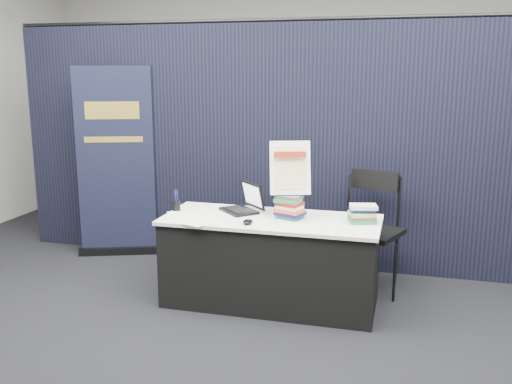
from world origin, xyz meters
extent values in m
plane|color=black|center=(0.00, 0.00, 0.00)|extent=(8.00, 8.00, 0.00)
cube|color=#AAA9A0|center=(0.00, 4.00, 1.75)|extent=(8.00, 0.02, 3.50)
cube|color=black|center=(0.00, 1.60, 1.20)|extent=(6.00, 0.08, 2.40)
cube|color=black|center=(0.00, 0.55, 0.36)|extent=(1.76, 0.71, 0.72)
cube|color=silver|center=(0.00, 0.55, 0.73)|extent=(1.80, 0.75, 0.03)
cube|color=black|center=(-0.32, 0.68, 0.76)|extent=(0.39, 0.39, 0.02)
cube|color=black|center=(-0.32, 0.79, 0.88)|extent=(0.27, 0.27, 0.23)
cube|color=white|center=(-0.32, 0.79, 0.88)|extent=(0.23, 0.22, 0.18)
ellipsoid|color=black|center=(-0.14, 0.32, 0.77)|extent=(0.08, 0.12, 0.04)
cube|color=silver|center=(-0.76, 0.50, 0.75)|extent=(0.33, 0.30, 0.00)
cube|color=silver|center=(-0.59, 0.26, 0.75)|extent=(0.34, 0.29, 0.00)
cube|color=white|center=(-0.49, 0.31, 0.75)|extent=(0.33, 0.28, 0.00)
cylinder|color=black|center=(-0.86, 0.58, 0.80)|extent=(0.08, 0.08, 0.09)
cube|color=#175A56|center=(0.14, 0.58, 0.76)|extent=(0.24, 0.21, 0.03)
cube|color=navy|center=(0.14, 0.58, 0.79)|extent=(0.24, 0.21, 0.03)
cube|color=#DA551E|center=(0.14, 0.58, 0.82)|extent=(0.24, 0.21, 0.03)
cube|color=#FDFED0|center=(0.14, 0.58, 0.85)|extent=(0.24, 0.21, 0.03)
cube|color=maroon|center=(0.14, 0.58, 0.88)|extent=(0.24, 0.21, 0.03)
cube|color=#228136|center=(0.14, 0.58, 0.91)|extent=(0.24, 0.21, 0.03)
cube|color=#4C4C51|center=(0.14, 0.58, 0.93)|extent=(0.24, 0.21, 0.03)
cube|color=#228136|center=(0.74, 0.61, 0.76)|extent=(0.24, 0.21, 0.03)
cube|color=#4C4C51|center=(0.74, 0.61, 0.79)|extent=(0.24, 0.21, 0.03)
cube|color=#C8B450|center=(0.74, 0.61, 0.82)|extent=(0.24, 0.21, 0.03)
cube|color=navy|center=(0.74, 0.61, 0.85)|extent=(0.24, 0.21, 0.03)
cube|color=beige|center=(0.74, 0.61, 0.88)|extent=(0.24, 0.21, 0.03)
cube|color=black|center=(0.14, 0.57, 0.96)|extent=(0.22, 0.08, 0.01)
cylinder|color=black|center=(0.06, 0.65, 1.09)|extent=(0.04, 0.11, 0.32)
cylinder|color=black|center=(0.23, 0.65, 1.09)|extent=(0.04, 0.11, 0.32)
cube|color=white|center=(0.14, 0.61, 1.17)|extent=(0.36, 0.22, 0.43)
cube|color=beige|center=(0.14, 0.60, 1.17)|extent=(0.28, 0.17, 0.34)
cube|color=maroon|center=(0.14, 0.60, 1.28)|extent=(0.26, 0.10, 0.05)
cube|color=black|center=(-1.89, 1.39, 0.04)|extent=(0.83, 0.39, 0.08)
cube|color=black|center=(-1.89, 1.41, 1.00)|extent=(0.76, 0.31, 2.00)
cube|color=gold|center=(-1.89, 1.39, 1.55)|extent=(0.52, 0.20, 0.18)
cube|color=gold|center=(-1.89, 1.39, 1.25)|extent=(0.56, 0.21, 0.06)
cylinder|color=black|center=(0.56, 0.85, 0.26)|extent=(0.02, 0.02, 0.51)
cylinder|color=black|center=(1.02, 0.85, 0.26)|extent=(0.02, 0.02, 0.51)
cylinder|color=black|center=(0.56, 1.31, 0.26)|extent=(0.02, 0.02, 0.51)
cylinder|color=black|center=(1.02, 1.31, 0.26)|extent=(0.02, 0.02, 0.51)
cube|color=black|center=(0.79, 1.08, 0.54)|extent=(0.62, 0.62, 0.05)
cube|color=black|center=(0.79, 1.31, 0.97)|extent=(0.44, 0.19, 0.18)
camera|label=1|loc=(1.08, -3.90, 1.96)|focal=40.00mm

